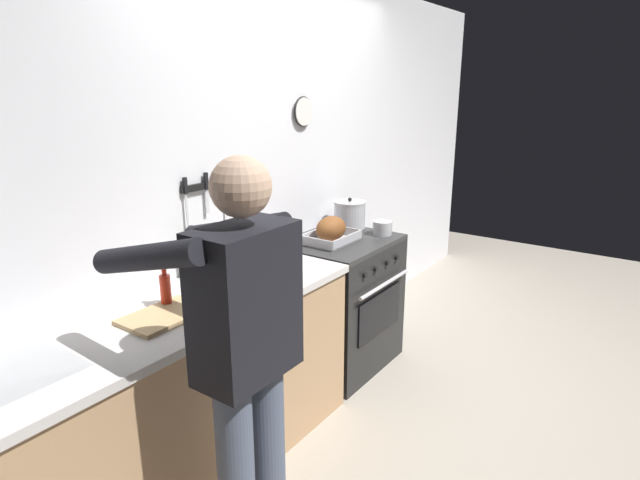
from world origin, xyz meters
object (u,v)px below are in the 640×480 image
object	(u,v)px
bottle_olive_oil	(193,257)
bottle_cooking_oil	(256,250)
saucepan	(382,228)
cutting_board	(164,315)
bottle_wine_red	(257,233)
bottle_hot_sauce	(166,290)
roasting_pan	(331,231)
stock_pot	(350,215)
bottle_soy_sauce	(230,251)
bottle_dish_soap	(213,261)
stove	(339,302)
person_cook	(243,349)

from	to	relation	value
bottle_olive_oil	bottle_cooking_oil	bearing A→B (deg)	-33.20
saucepan	cutting_board	distance (m)	1.75
bottle_wine_red	bottle_hot_sauce	world-z (taller)	bottle_wine_red
roasting_pan	stock_pot	world-z (taller)	stock_pot
bottle_soy_sauce	bottle_wine_red	xyz separation A→B (m)	(0.22, -0.01, 0.06)
saucepan	bottle_olive_oil	distance (m)	1.39
cutting_board	bottle_dish_soap	bearing A→B (deg)	23.19
stock_pot	bottle_hot_sauce	size ratio (longest dim) A/B	1.13
stock_pot	cutting_board	bearing A→B (deg)	-175.03
bottle_soy_sauce	bottle_dish_soap	xyz separation A→B (m)	(-0.20, -0.07, 0.01)
cutting_board	bottle_dish_soap	size ratio (longest dim) A/B	1.76
roasting_pan	saucepan	size ratio (longest dim) A/B	2.66
stock_pot	stove	bearing A→B (deg)	-158.80
person_cook	stock_pot	xyz separation A→B (m)	(1.85, 0.71, 0.04)
bottle_cooking_oil	cutting_board	bearing A→B (deg)	-173.57
stove	bottle_wine_red	xyz separation A→B (m)	(-0.56, 0.23, 0.59)
person_cook	bottle_wine_red	xyz separation A→B (m)	(0.99, 0.82, 0.09)
stock_pot	bottle_cooking_oil	size ratio (longest dim) A/B	0.78
stove	roasting_pan	size ratio (longest dim) A/B	2.56
cutting_board	bottle_wine_red	size ratio (longest dim) A/B	1.10
stock_pot	person_cook	bearing A→B (deg)	-159.15
stock_pot	cutting_board	distance (m)	1.78
stock_pot	bottle_cooking_oil	world-z (taller)	bottle_cooking_oil
saucepan	bottle_cooking_oil	world-z (taller)	bottle_cooking_oil
person_cook	bottle_wine_red	world-z (taller)	person_cook
stove	saucepan	size ratio (longest dim) A/B	6.80
bottle_soy_sauce	bottle_wine_red	world-z (taller)	bottle_wine_red
bottle_wine_red	saucepan	bearing A→B (deg)	-25.55
stock_pot	bottle_olive_oil	world-z (taller)	bottle_olive_oil
stock_pot	bottle_soy_sauce	size ratio (longest dim) A/B	1.21
bottle_soy_sauce	bottle_dish_soap	size ratio (longest dim) A/B	0.92
roasting_pan	saucepan	distance (m)	0.41
saucepan	bottle_olive_oil	size ratio (longest dim) A/B	0.46
person_cook	bottle_dish_soap	world-z (taller)	person_cook
stove	bottle_dish_soap	bearing A→B (deg)	169.89
bottle_dish_soap	bottle_hot_sauce	bearing A→B (deg)	-163.12
person_cook	bottle_dish_soap	bearing A→B (deg)	-45.54
bottle_hot_sauce	bottle_soy_sauce	bearing A→B (deg)	17.71
cutting_board	stock_pot	bearing A→B (deg)	4.97
bottle_dish_soap	saucepan	bearing A→B (deg)	-15.19
stove	stock_pot	xyz separation A→B (m)	(0.30, 0.12, 0.55)
roasting_pan	bottle_hot_sauce	bearing A→B (deg)	178.45
cutting_board	roasting_pan	bearing A→B (deg)	2.16
stove	cutting_board	size ratio (longest dim) A/B	2.50
bottle_olive_oil	bottle_dish_soap	bearing A→B (deg)	-31.93
person_cook	saucepan	bearing A→B (deg)	-85.40
bottle_wine_red	bottle_dish_soap	xyz separation A→B (m)	(-0.42, -0.06, -0.05)
saucepan	cutting_board	xyz separation A→B (m)	(-1.74, 0.13, -0.04)
bottle_wine_red	bottle_cooking_oil	bearing A→B (deg)	-138.32
bottle_soy_sauce	cutting_board	bearing A→B (deg)	-157.88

